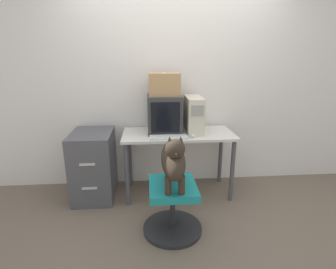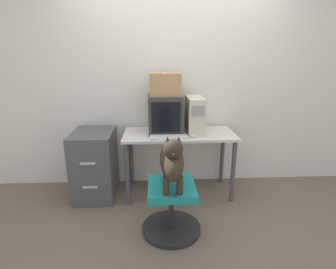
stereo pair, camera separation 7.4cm
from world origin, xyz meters
TOP-DOWN VIEW (x-y plane):
  - ground_plane at (0.00, 0.00)m, footprint 12.00×12.00m
  - wall_back at (0.00, 0.65)m, footprint 8.00×0.05m
  - desk at (0.00, 0.29)m, footprint 1.28×0.59m
  - crt_monitor at (-0.16, 0.36)m, footprint 0.38×0.41m
  - pc_tower at (0.18, 0.34)m, footprint 0.18×0.45m
  - keyboard at (-0.13, 0.09)m, footprint 0.41×0.15m
  - computer_mouse at (0.13, 0.10)m, footprint 0.06×0.05m
  - office_chair at (-0.14, -0.45)m, footprint 0.56×0.56m
  - dog at (-0.14, -0.49)m, footprint 0.21×0.59m
  - filing_cabinet at (-0.99, 0.28)m, footprint 0.46×0.61m
  - cardboard_box at (-0.16, 0.37)m, footprint 0.34×0.27m

SIDE VIEW (x-z plane):
  - ground_plane at x=0.00m, z-range 0.00..0.00m
  - office_chair at x=-0.14m, z-range 0.00..0.49m
  - filing_cabinet at x=-0.99m, z-range 0.00..0.79m
  - desk at x=0.00m, z-range 0.27..1.03m
  - dog at x=-0.14m, z-range 0.49..1.01m
  - keyboard at x=-0.13m, z-range 0.76..0.79m
  - computer_mouse at x=0.13m, z-range 0.76..0.80m
  - pc_tower at x=0.18m, z-range 0.76..1.17m
  - crt_monitor at x=-0.16m, z-range 0.76..1.19m
  - wall_back at x=0.00m, z-range 0.00..2.60m
  - cardboard_box at x=-0.16m, z-range 1.19..1.44m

